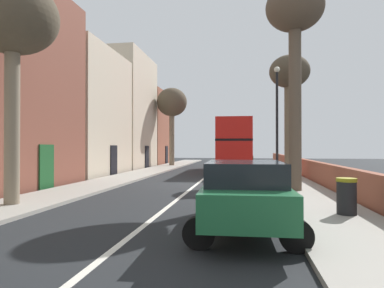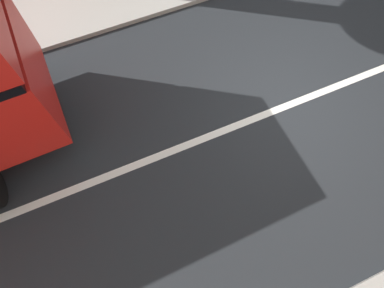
% 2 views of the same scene
% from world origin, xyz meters
% --- Properties ---
extents(ground_plane, '(84.00, 84.00, 0.00)m').
position_xyz_m(ground_plane, '(0.00, 0.00, 0.00)').
color(ground_plane, black).
extents(road_centre_line, '(0.16, 54.00, 0.01)m').
position_xyz_m(road_centre_line, '(0.00, 0.00, 0.00)').
color(road_centre_line, silver).
rests_on(road_centre_line, ground).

